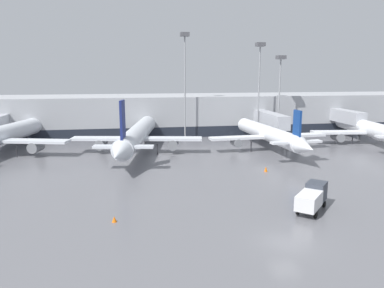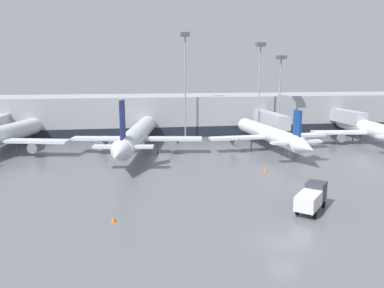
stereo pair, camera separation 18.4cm
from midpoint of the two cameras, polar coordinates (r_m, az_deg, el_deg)
name	(u,v)px [view 1 (the left image)]	position (r m, az deg, el deg)	size (l,w,h in m)	color
ground_plane	(286,243)	(34.21, 13.92, -14.42)	(320.00, 320.00, 0.00)	slate
terminal_building	(183,114)	(91.49, -1.42, 4.63)	(160.00, 30.91, 9.00)	#9EA0A5
parked_jet_1	(269,134)	(71.16, 11.51, 1.51)	(22.68, 31.41, 8.59)	silver
parked_jet_4	(370,129)	(84.68, 25.44, 2.01)	(23.96, 33.17, 8.98)	silver
parked_jet_5	(137,135)	(68.05, -8.48, 1.32)	(23.51, 37.32, 10.50)	silver
service_truck_1	(312,197)	(41.77, 17.72, -7.66)	(5.32, 5.63, 2.70)	silver
traffic_cone_2	(114,219)	(38.14, -11.90, -11.14)	(0.48, 0.48, 0.58)	orange
traffic_cone_4	(266,169)	(56.40, 11.09, -3.77)	(0.49, 0.49, 0.74)	orange
apron_light_mast_0	(260,65)	(83.38, 10.21, 11.81)	(1.80, 1.80, 20.67)	gray
apron_light_mast_2	(280,73)	(84.32, 13.23, 10.45)	(1.80, 1.80, 17.99)	gray
apron_light_mast_4	(185,58)	(81.00, -1.17, 12.93)	(1.80, 1.80, 22.63)	gray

